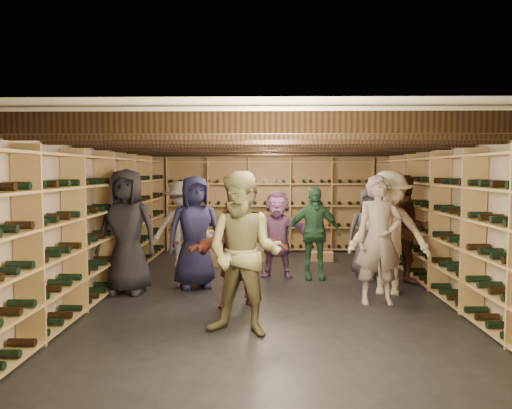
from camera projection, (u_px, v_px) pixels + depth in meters
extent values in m
plane|color=black|center=(271.00, 290.00, 7.74)|extent=(8.00, 8.00, 0.00)
cube|color=tan|center=(270.00, 199.00, 11.65)|extent=(5.50, 0.02, 2.40)
cube|color=tan|center=(277.00, 261.00, 3.67)|extent=(5.50, 0.02, 2.40)
cube|color=tan|center=(94.00, 213.00, 7.72)|extent=(0.02, 8.00, 2.40)
cube|color=tan|center=(451.00, 214.00, 7.60)|extent=(0.02, 8.00, 2.40)
cube|color=beige|center=(271.00, 135.00, 7.58)|extent=(5.50, 8.00, 0.01)
cube|color=black|center=(276.00, 123.00, 4.10)|extent=(5.40, 0.12, 0.18)
cube|color=black|center=(274.00, 131.00, 4.97)|extent=(5.40, 0.12, 0.18)
cube|color=black|center=(273.00, 137.00, 5.84)|extent=(5.40, 0.12, 0.18)
cube|color=black|center=(272.00, 141.00, 6.71)|extent=(5.40, 0.12, 0.18)
cube|color=black|center=(271.00, 144.00, 7.59)|extent=(5.40, 0.12, 0.18)
cube|color=black|center=(271.00, 147.00, 8.46)|extent=(5.40, 0.12, 0.18)
cube|color=black|center=(270.00, 149.00, 9.33)|extent=(5.40, 0.12, 0.18)
cube|color=black|center=(270.00, 151.00, 10.20)|extent=(5.40, 0.12, 0.18)
cube|color=black|center=(270.00, 152.00, 11.08)|extent=(5.40, 0.12, 0.18)
cube|color=#A0804E|center=(105.00, 221.00, 7.72)|extent=(0.32, 7.50, 2.15)
cube|color=#A0804E|center=(439.00, 222.00, 7.62)|extent=(0.32, 7.50, 2.15)
cube|color=#A0804E|center=(270.00, 204.00, 11.49)|extent=(4.70, 0.30, 2.15)
cube|color=tan|center=(219.00, 261.00, 9.79)|extent=(0.55, 0.41, 0.17)
cube|color=tan|center=(219.00, 252.00, 9.78)|extent=(0.55, 0.41, 0.17)
cube|color=tan|center=(219.00, 244.00, 9.76)|extent=(0.55, 0.41, 0.17)
cube|color=tan|center=(218.00, 235.00, 9.75)|extent=(0.55, 0.41, 0.17)
cube|color=tan|center=(254.00, 257.00, 10.27)|extent=(0.57, 0.45, 0.17)
cube|color=tan|center=(254.00, 248.00, 10.26)|extent=(0.57, 0.45, 0.17)
cube|color=tan|center=(254.00, 240.00, 10.25)|extent=(0.57, 0.45, 0.17)
cube|color=tan|center=(321.00, 256.00, 10.34)|extent=(0.54, 0.39, 0.17)
imported|color=black|center=(127.00, 231.00, 7.52)|extent=(0.98, 0.69, 1.89)
imported|color=brown|center=(244.00, 254.00, 5.62)|extent=(1.06, 0.92, 1.86)
imported|color=beige|center=(389.00, 233.00, 7.49)|extent=(1.34, 1.00, 1.86)
imported|color=brown|center=(238.00, 252.00, 6.83)|extent=(1.45, 0.65, 1.51)
imported|color=#20214A|center=(195.00, 232.00, 7.89)|extent=(1.01, 0.82, 1.78)
imported|color=gray|center=(379.00, 240.00, 6.94)|extent=(0.66, 0.44, 1.80)
imported|color=#4B2A18|center=(405.00, 230.00, 8.08)|extent=(0.92, 0.75, 1.79)
imported|color=beige|center=(183.00, 228.00, 8.97)|extent=(1.17, 0.81, 1.67)
imported|color=#265436|center=(314.00, 233.00, 8.53)|extent=(0.95, 0.43, 1.59)
imported|color=#7A4F7D|center=(277.00, 234.00, 8.73)|extent=(1.44, 0.56, 1.52)
imported|color=#353439|center=(369.00, 233.00, 8.63)|extent=(0.79, 0.54, 1.56)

